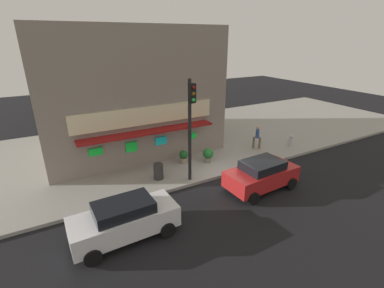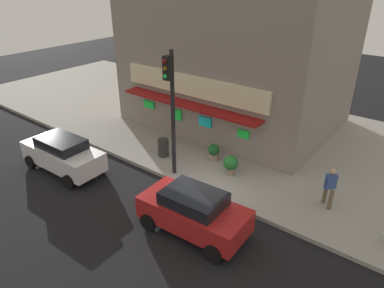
{
  "view_description": "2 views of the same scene",
  "coord_description": "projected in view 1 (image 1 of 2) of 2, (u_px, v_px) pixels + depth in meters",
  "views": [
    {
      "loc": [
        -8.39,
        -11.44,
        7.6
      ],
      "look_at": [
        -1.17,
        1.74,
        1.7
      ],
      "focal_mm": 25.58,
      "sensor_mm": 36.0,
      "label": 1
    },
    {
      "loc": [
        7.17,
        -9.97,
        8.52
      ],
      "look_at": [
        -1.94,
        1.7,
        1.16
      ],
      "focal_mm": 33.1,
      "sensor_mm": 36.0,
      "label": 2
    }
  ],
  "objects": [
    {
      "name": "traffic_light",
      "position": [
        191.0,
        119.0,
        13.92
      ],
      "size": [
        0.32,
        0.58,
        5.54
      ],
      "color": "black",
      "rests_on": "sidewalk"
    },
    {
      "name": "potted_plant_by_window",
      "position": [
        184.0,
        157.0,
        17.18
      ],
      "size": [
        0.53,
        0.53,
        0.82
      ],
      "color": "gray",
      "rests_on": "sidewalk"
    },
    {
      "name": "trash_can",
      "position": [
        158.0,
        171.0,
        15.22
      ],
      "size": [
        0.54,
        0.54,
        0.9
      ],
      "primitive_type": "cylinder",
      "color": "#2D2D2D",
      "rests_on": "sidewalk"
    },
    {
      "name": "fire_hydrant",
      "position": [
        290.0,
        141.0,
        19.79
      ],
      "size": [
        0.53,
        0.29,
        0.85
      ],
      "color": "#B2B2B7",
      "rests_on": "sidewalk"
    },
    {
      "name": "pedestrian",
      "position": [
        257.0,
        136.0,
        19.22
      ],
      "size": [
        0.54,
        0.5,
        1.67
      ],
      "color": "brown",
      "rests_on": "sidewalk"
    },
    {
      "name": "ground_plane",
      "position": [
        224.0,
        177.0,
        15.87
      ],
      "size": [
        65.93,
        65.93,
        0.0
      ],
      "primitive_type": "plane",
      "color": "black"
    },
    {
      "name": "parked_car_white",
      "position": [
        125.0,
        219.0,
        10.83
      ],
      "size": [
        4.24,
        2.0,
        1.64
      ],
      "color": "silver",
      "rests_on": "ground_plane"
    },
    {
      "name": "corner_building",
      "position": [
        125.0,
        89.0,
        19.05
      ],
      "size": [
        11.31,
        9.12,
        8.11
      ],
      "color": "gray",
      "rests_on": "sidewalk"
    },
    {
      "name": "parked_car_red",
      "position": [
        261.0,
        174.0,
        14.41
      ],
      "size": [
        4.0,
        2.17,
        1.62
      ],
      "color": "#AD1E1E",
      "rests_on": "ground_plane"
    },
    {
      "name": "sidewalk",
      "position": [
        176.0,
        141.0,
        21.07
      ],
      "size": [
        43.95,
        12.81,
        0.18
      ],
      "primitive_type": "cube",
      "color": "gray",
      "rests_on": "ground_plane"
    },
    {
      "name": "potted_plant_by_doorway",
      "position": [
        208.0,
        154.0,
        17.21
      ],
      "size": [
        0.67,
        0.67,
        0.93
      ],
      "color": "gray",
      "rests_on": "sidewalk"
    }
  ]
}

